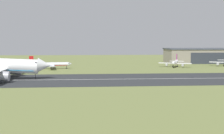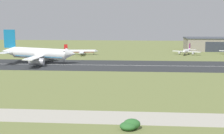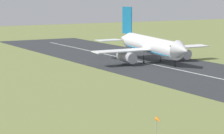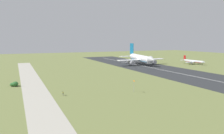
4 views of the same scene
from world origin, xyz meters
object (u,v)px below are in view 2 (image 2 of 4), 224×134
airplane_parked_east (81,51)px  shrub_clump (130,125)px  airplane_parked_centre (187,51)px  airplane_landing (39,54)px

airplane_parked_east → shrub_clump: 164.10m
airplane_parked_east → shrub_clump: size_ratio=5.47×
shrub_clump → airplane_parked_centre: bearing=77.1°
airplane_parked_centre → airplane_parked_east: airplane_parked_centre is taller
airplane_landing → airplane_parked_east: airplane_landing is taller
airplane_parked_east → airplane_landing: bearing=-107.2°
airplane_landing → shrub_clump: airplane_landing is taller
airplane_parked_centre → airplane_parked_east: size_ratio=0.81×
airplane_landing → airplane_parked_east: bearing=72.8°
airplane_landing → shrub_clump: bearing=-62.8°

